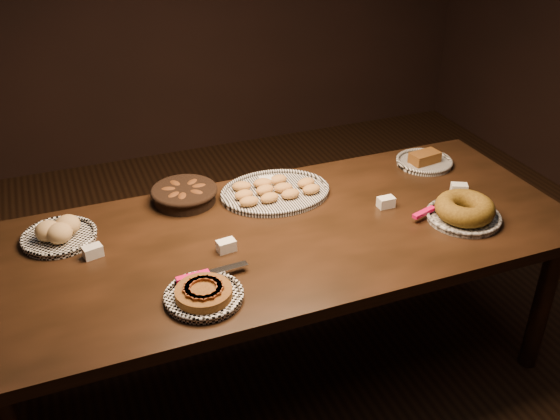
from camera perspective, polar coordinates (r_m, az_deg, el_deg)
name	(u,v)px	position (r m, az deg, el deg)	size (l,w,h in m)	color
ground	(282,369)	(2.96, 0.15, -14.34)	(5.00, 5.00, 0.00)	black
buffet_table	(282,247)	(2.53, 0.16, -3.39)	(2.40, 1.00, 0.75)	black
apple_tart_plate	(204,294)	(2.14, -6.98, -7.63)	(0.33, 0.27, 0.05)	white
madeleine_platter	(275,191)	(2.74, -0.50, 1.72)	(0.49, 0.39, 0.05)	black
bundt_cake_plate	(464,211)	(2.66, 16.47, -0.09)	(0.36, 0.31, 0.10)	black
croissant_basket	(184,193)	(2.71, -8.74, 1.52)	(0.34, 0.34, 0.07)	black
bread_roll_plate	(59,233)	(2.57, -19.57, -2.01)	(0.29, 0.29, 0.09)	white
loaf_plate	(424,161)	(3.09, 13.06, 4.41)	(0.27, 0.27, 0.06)	black
tent_cards	(293,212)	(2.58, 1.24, -0.16)	(1.65, 0.48, 0.04)	white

